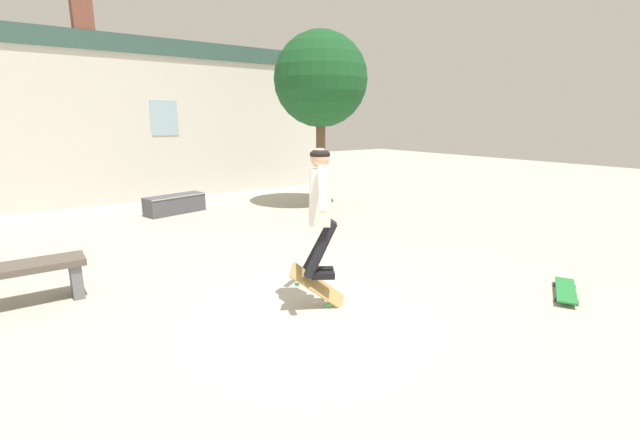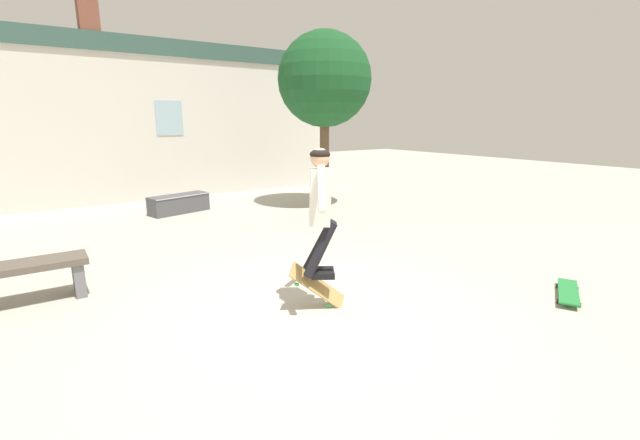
% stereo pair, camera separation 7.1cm
% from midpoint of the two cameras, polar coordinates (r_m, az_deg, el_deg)
% --- Properties ---
extents(ground_plane, '(40.00, 40.00, 0.00)m').
position_cam_midpoint_polar(ground_plane, '(4.90, -1.30, -12.46)').
color(ground_plane, '#B2AD9E').
extents(building_backdrop, '(12.50, 0.52, 5.07)m').
position_cam_midpoint_polar(building_backdrop, '(12.35, -24.66, 12.28)').
color(building_backdrop, beige).
rests_on(building_backdrop, ground_plane).
extents(tree_right, '(2.22, 2.22, 4.16)m').
position_cam_midpoint_polar(tree_right, '(10.65, -0.11, 18.13)').
color(tree_right, brown).
rests_on(tree_right, ground_plane).
extents(park_bench, '(1.44, 0.47, 0.51)m').
position_cam_midpoint_polar(park_bench, '(6.08, -35.81, -6.25)').
color(park_bench, brown).
rests_on(park_bench, ground_plane).
extents(skate_ledge, '(1.44, 0.79, 0.43)m').
position_cam_midpoint_polar(skate_ledge, '(10.48, -18.97, 2.01)').
color(skate_ledge, '#4C4C51').
rests_on(skate_ledge, ground_plane).
extents(skater, '(0.67, 0.99, 1.44)m').
position_cam_midpoint_polar(skater, '(4.68, -0.42, 2.42)').
color(skater, silver).
extents(skateboard_flipping, '(0.71, 0.32, 0.61)m').
position_cam_midpoint_polar(skateboard_flipping, '(4.93, -0.76, -8.83)').
color(skateboard_flipping, '#AD894C').
extents(skateboard_resting, '(0.88, 0.60, 0.08)m').
position_cam_midpoint_polar(skateboard_resting, '(6.14, 29.66, -8.12)').
color(skateboard_resting, '#237F38').
rests_on(skateboard_resting, ground_plane).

